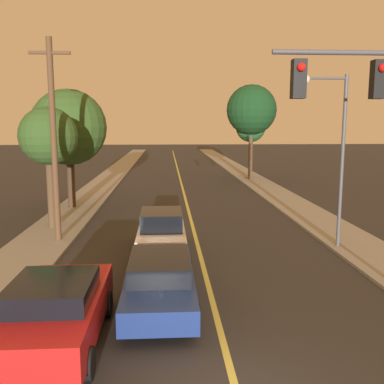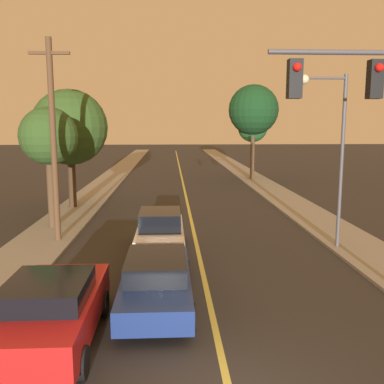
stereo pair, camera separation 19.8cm
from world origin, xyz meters
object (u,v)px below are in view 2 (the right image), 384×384
tree_left_near (70,128)px  tree_right_near (253,110)px  car_outer_lane_front (51,310)px  car_near_lane_front (157,278)px  car_near_lane_second (160,232)px  tree_right_far (253,128)px  tree_left_far (49,137)px  utility_pole_left (53,138)px  streetlamp_right (331,137)px

tree_left_near → tree_right_near: tree_right_near is taller
tree_left_near → car_outer_lane_front: bearing=-79.1°
car_near_lane_front → car_near_lane_second: bearing=90.0°
car_near_lane_second → tree_right_near: size_ratio=0.54×
car_outer_lane_front → tree_right_far: size_ratio=0.76×
tree_left_far → tree_right_near: (12.68, 17.32, 1.81)m
car_near_lane_front → utility_pole_left: 8.52m
streetlamp_right → tree_left_far: streetlamp_right is taller
car_outer_lane_front → utility_pole_left: bearing=103.4°
tree_right_far → tree_left_near: bearing=-134.4°
tree_right_near → tree_right_far: (0.14, 0.89, -1.50)m
car_near_lane_front → utility_pole_left: utility_pole_left is taller
tree_right_far → car_outer_lane_front: bearing=-109.0°
car_near_lane_second → tree_right_far: tree_right_far is taller
streetlamp_right → tree_left_near: size_ratio=0.98×
utility_pole_left → tree_left_far: bearing=109.8°
car_near_lane_front → utility_pole_left: (-4.29, 6.43, 3.59)m
tree_right_far → car_near_lane_front: bearing=-106.0°
car_near_lane_front → car_outer_lane_front: (-2.25, -2.09, 0.08)m
car_outer_lane_front → tree_right_near: 30.25m
car_near_lane_second → car_outer_lane_front: car_near_lane_second is taller
car_near_lane_front → car_near_lane_second: car_near_lane_second is taller
car_near_lane_second → tree_left_far: size_ratio=0.80×
car_outer_lane_front → utility_pole_left: 9.44m
tree_left_far → car_near_lane_front: bearing=-59.6°
car_near_lane_front → tree_left_near: bearing=111.1°
tree_left_far → tree_right_far: 22.28m
car_near_lane_second → tree_left_near: 11.17m
streetlamp_right → tree_left_near: tree_left_near is taller
car_near_lane_front → tree_right_far: tree_right_far is taller
utility_pole_left → tree_left_near: utility_pole_left is taller
tree_left_near → tree_left_far: 4.96m
tree_left_near → tree_right_near: 17.90m
car_outer_lane_front → streetlamp_right: streetlamp_right is taller
tree_left_near → car_near_lane_front: bearing=-68.9°
car_near_lane_front → car_outer_lane_front: bearing=-137.2°
car_near_lane_second → tree_left_near: size_ratio=0.66×
tree_right_near → car_outer_lane_front: bearing=-109.3°
utility_pole_left → tree_right_far: bearing=59.6°
streetlamp_right → tree_left_far: bearing=161.5°
tree_left_near → tree_left_far: (0.17, -4.95, -0.40)m
car_near_lane_second → streetlamp_right: 7.37m
car_near_lane_second → streetlamp_right: size_ratio=0.67×
tree_right_near → tree_right_far: bearing=81.1°
utility_pole_left → streetlamp_right: bearing=-8.5°
tree_left_far → utility_pole_left: bearing=-70.2°
car_near_lane_second → tree_left_far: 7.40m
car_near_lane_front → utility_pole_left: size_ratio=0.64×
utility_pole_left → tree_left_far: (-0.82, 2.27, -0.06)m
tree_left_far → tree_right_near: 21.55m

